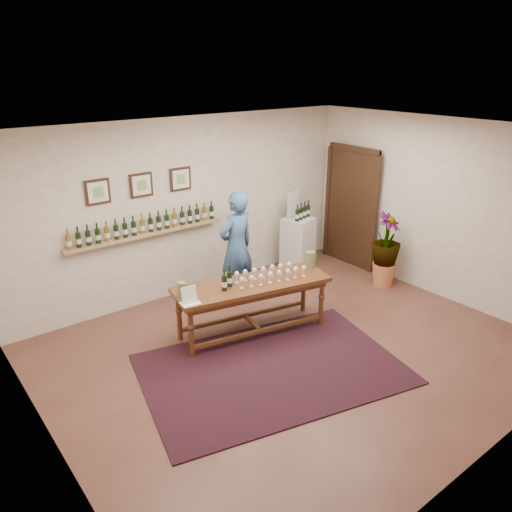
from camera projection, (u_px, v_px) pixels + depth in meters
ground at (294, 352)px, 6.54m from camera, size 6.00×6.00×0.00m
room_shell at (314, 210)px, 8.70m from camera, size 6.00×6.00×6.00m
rug at (272, 369)px, 6.15m from camera, size 3.51×2.74×0.02m
tasting_table at (252, 290)px, 6.78m from camera, size 2.23×1.11×0.76m
table_glasses at (266, 274)px, 6.78m from camera, size 1.26×0.55×0.17m
table_bottles at (227, 278)px, 6.52m from camera, size 0.29×0.19×0.29m
pitcher_left at (182, 290)px, 6.29m from camera, size 0.16×0.16×0.20m
pitcher_right at (310, 260)px, 7.18m from camera, size 0.17×0.17×0.25m
menu_card at (189, 295)px, 6.14m from camera, size 0.25×0.20×0.21m
display_pedestal at (298, 244)px, 9.01m from camera, size 0.58×0.58×0.95m
pedestal_bottles at (303, 211)px, 8.77m from camera, size 0.28×0.14×0.27m
info_sign at (293, 204)px, 8.85m from camera, size 0.35×0.11×0.49m
potted_plant at (386, 250)px, 8.23m from camera, size 0.74×0.74×1.10m
person at (236, 247)px, 7.67m from camera, size 0.68×0.49×1.76m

